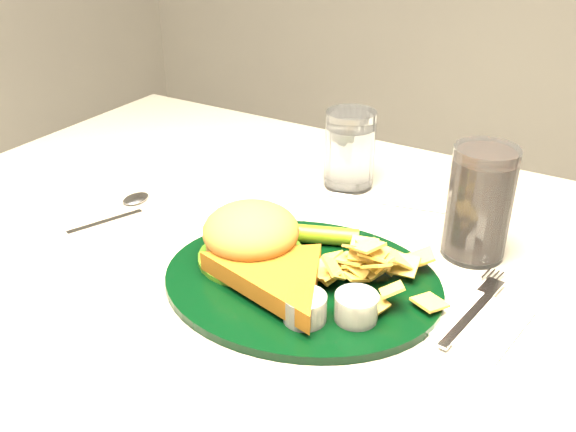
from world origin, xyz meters
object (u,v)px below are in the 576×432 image
cola_glass (479,203)px  fork_napkin (469,316)px  dinner_plate (302,259)px  water_glass (350,149)px

cola_glass → fork_napkin: size_ratio=0.96×
dinner_plate → cola_glass: size_ratio=2.27×
water_glass → fork_napkin: (0.26, -0.24, -0.05)m
dinner_plate → fork_napkin: bearing=-0.4°
water_glass → fork_napkin: size_ratio=0.79×
water_glass → fork_napkin: 0.36m
dinner_plate → fork_napkin: dinner_plate is taller
cola_glass → water_glass: bearing=155.7°
dinner_plate → water_glass: size_ratio=2.77×
dinner_plate → fork_napkin: (0.19, 0.04, -0.03)m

